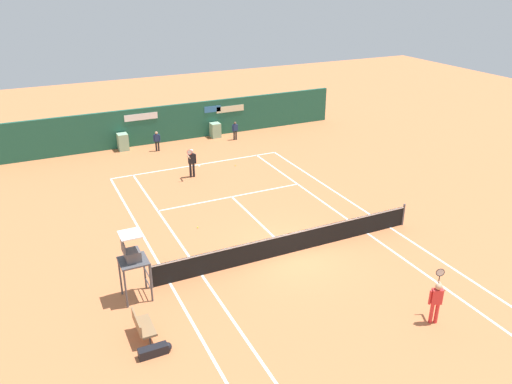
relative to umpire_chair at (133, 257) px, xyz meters
The scene contains 12 objects.
ground_plane 6.94m from the umpire_chair, ahead, with size 80.00×80.00×0.01m.
tennis_net 6.77m from the umpire_chair, ahead, with size 12.10×0.10×1.07m.
sponsor_back_wall 18.58m from the umpire_chair, 69.05° to the left, with size 25.00×1.02×2.54m.
umpire_chair is the anchor object (origin of this frame).
player_bench 2.61m from the umpire_chair, 98.20° to the right, with size 0.54×1.18×0.88m.
equipment_bag 3.60m from the umpire_chair, 92.86° to the right, with size 1.06×0.30×0.32m.
player_on_baseline 11.80m from the umpire_chair, 61.11° to the left, with size 0.70×0.68×1.87m.
player_near_side 10.53m from the umpire_chair, 33.16° to the right, with size 0.80×0.63×1.80m.
ball_kid_left_post 16.50m from the umpire_chair, 71.90° to the left, with size 0.44×0.22×1.34m.
ball_kid_centre_post 18.99m from the umpire_chair, 55.67° to the left, with size 0.44×0.18×1.31m.
tennis_ball_near_service_line 5.93m from the umpire_chair, 47.57° to the left, with size 0.07×0.07×0.07m, color #CCE033.
tennis_ball_by_sideline 13.99m from the umpire_chair, 51.56° to the left, with size 0.07×0.07×0.07m, color #CCE033.
Camera 1 is at (-9.41, -16.29, 11.10)m, focal length 35.76 mm.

